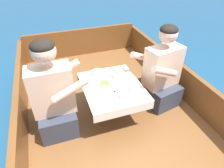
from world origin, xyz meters
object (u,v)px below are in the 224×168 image
(person_starboard, at_px, (161,74))
(coffee_cup_starboard, at_px, (115,75))
(coffee_cup_port, at_px, (134,88))
(sandwich, at_px, (105,83))
(person_port, at_px, (54,97))

(person_starboard, bearing_deg, coffee_cup_starboard, -24.64)
(coffee_cup_starboard, bearing_deg, coffee_cup_port, -72.20)
(person_starboard, height_order, coffee_cup_starboard, person_starboard)
(sandwich, xyz_separation_m, coffee_cup_port, (0.25, -0.17, 0.00))
(person_port, height_order, coffee_cup_port, person_port)
(person_starboard, xyz_separation_m, sandwich, (-0.68, 0.00, 0.03))
(coffee_cup_port, bearing_deg, person_starboard, 21.68)
(person_port, bearing_deg, sandwich, 5.18)
(person_port, height_order, coffee_cup_starboard, person_port)
(coffee_cup_port, bearing_deg, sandwich, 145.45)
(person_starboard, xyz_separation_m, coffee_cup_port, (-0.43, -0.17, 0.03))
(sandwich, distance_m, coffee_cup_port, 0.31)
(person_port, relative_size, sandwich, 8.53)
(sandwich, relative_size, coffee_cup_starboard, 1.31)
(sandwich, bearing_deg, person_starboard, -0.37)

